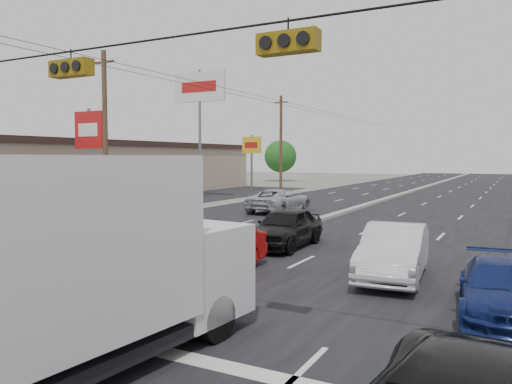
# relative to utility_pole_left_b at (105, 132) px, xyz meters

# --- Properties ---
(ground) EXTENTS (200.00, 200.00, 0.00)m
(ground) POSITION_rel_utility_pole_left_b_xyz_m (12.50, -15.00, -5.11)
(ground) COLOR #606356
(ground) RESTS_ON ground
(road_surface) EXTENTS (20.00, 160.00, 0.02)m
(road_surface) POSITION_rel_utility_pole_left_b_xyz_m (12.50, 15.00, -5.11)
(road_surface) COLOR black
(road_surface) RESTS_ON ground
(center_median) EXTENTS (0.50, 160.00, 0.20)m
(center_median) POSITION_rel_utility_pole_left_b_xyz_m (12.50, 15.00, -5.01)
(center_median) COLOR gray
(center_median) RESTS_ON ground
(strip_mall) EXTENTS (12.00, 42.00, 4.60)m
(strip_mall) POSITION_rel_utility_pole_left_b_xyz_m (-13.50, 10.00, -2.81)
(strip_mall) COLOR tan
(strip_mall) RESTS_ON ground
(parking_lot) EXTENTS (10.00, 42.00, 0.02)m
(parking_lot) POSITION_rel_utility_pole_left_b_xyz_m (-4.50, 10.00, -5.11)
(parking_lot) COLOR black
(parking_lot) RESTS_ON ground
(utility_pole_left_b) EXTENTS (1.60, 0.30, 10.00)m
(utility_pole_left_b) POSITION_rel_utility_pole_left_b_xyz_m (0.00, 0.00, 0.00)
(utility_pole_left_b) COLOR #422D1E
(utility_pole_left_b) RESTS_ON ground
(utility_pole_left_c) EXTENTS (1.60, 0.30, 10.00)m
(utility_pole_left_c) POSITION_rel_utility_pole_left_b_xyz_m (0.00, 25.00, 0.00)
(utility_pole_left_c) COLOR #422D1E
(utility_pole_left_c) RESTS_ON ground
(traffic_signals) EXTENTS (25.00, 0.30, 0.54)m
(traffic_signals) POSITION_rel_utility_pole_left_b_xyz_m (13.90, -15.00, 0.39)
(traffic_signals) COLOR black
(traffic_signals) RESTS_ON ground
(pole_sign_mid) EXTENTS (2.60, 0.25, 7.00)m
(pole_sign_mid) POSITION_rel_utility_pole_left_b_xyz_m (-4.50, 3.00, 0.01)
(pole_sign_mid) COLOR slate
(pole_sign_mid) RESTS_ON ground
(pole_sign_billboard) EXTENTS (5.00, 0.25, 11.00)m
(pole_sign_billboard) POSITION_rel_utility_pole_left_b_xyz_m (-2.00, 13.00, 3.76)
(pole_sign_billboard) COLOR slate
(pole_sign_billboard) RESTS_ON ground
(pole_sign_far) EXTENTS (2.20, 0.25, 6.00)m
(pole_sign_far) POSITION_rel_utility_pole_left_b_xyz_m (-3.50, 25.00, -0.70)
(pole_sign_far) COLOR slate
(pole_sign_far) RESTS_ON ground
(tree_left_far) EXTENTS (4.80, 4.80, 6.12)m
(tree_left_far) POSITION_rel_utility_pole_left_b_xyz_m (-9.50, 45.00, -1.39)
(tree_left_far) COLOR #382619
(tree_left_far) RESTS_ON ground
(box_truck) EXTENTS (3.11, 7.32, 3.62)m
(box_truck) POSITION_rel_utility_pole_left_b_xyz_m (15.99, -16.94, -3.25)
(box_truck) COLOR black
(box_truck) RESTS_ON ground
(tan_sedan) EXTENTS (2.77, 5.52, 1.54)m
(tan_sedan) POSITION_rel_utility_pole_left_b_xyz_m (15.50, -16.86, -4.34)
(tan_sedan) COLOR brown
(tan_sedan) RESTS_ON ground
(red_sedan) EXTENTS (1.97, 4.82, 1.56)m
(red_sedan) POSITION_rel_utility_pole_left_b_xyz_m (14.04, -10.16, -4.33)
(red_sedan) COLOR #9C0A09
(red_sedan) RESTS_ON ground
(queue_car_a) EXTENTS (1.99, 4.68, 1.58)m
(queue_car_a) POSITION_rel_utility_pole_left_b_xyz_m (14.20, -4.67, -4.32)
(queue_car_a) COLOR black
(queue_car_a) RESTS_ON ground
(queue_car_b) EXTENTS (2.11, 4.91, 1.57)m
(queue_car_b) POSITION_rel_utility_pole_left_b_xyz_m (19.17, -7.79, -4.32)
(queue_car_b) COLOR silver
(queue_car_b) RESTS_ON ground
(queue_car_d) EXTENTS (2.12, 4.40, 1.24)m
(queue_car_d) POSITION_rel_utility_pole_left_b_xyz_m (22.10, -10.27, -4.49)
(queue_car_d) COLOR navy
(queue_car_d) RESTS_ON ground
(oncoming_near) EXTENTS (2.66, 5.55, 1.56)m
(oncoming_near) POSITION_rel_utility_pole_left_b_xyz_m (5.80, -3.35, -4.33)
(oncoming_near) COLOR black
(oncoming_near) RESTS_ON ground
(oncoming_far) EXTENTS (2.75, 5.57, 1.52)m
(oncoming_far) POSITION_rel_utility_pole_left_b_xyz_m (8.59, 6.65, -4.35)
(oncoming_far) COLOR #A1A5A9
(oncoming_far) RESTS_ON ground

